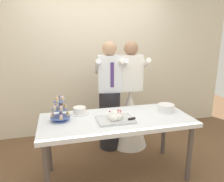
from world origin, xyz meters
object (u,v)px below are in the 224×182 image
Objects in this scene: dessert_table at (117,124)px; plate_stack at (166,108)px; person_groom at (110,102)px; round_cake at (80,111)px; cupcake_stand at (60,111)px; main_cake_tray at (116,117)px; person_bride at (130,111)px.

dessert_table is 8.41× the size of plate_stack.
plate_stack is at bearing 5.16° from dessert_table.
person_groom reaches higher than dessert_table.
round_cake is at bearing 169.14° from plate_stack.
person_groom is (0.50, 0.45, -0.07)m from round_cake.
dessert_table is 0.50m from round_cake.
cupcake_stand is at bearing -143.98° from round_cake.
dessert_table is 4.17× the size of main_cake_tray.
person_groom is 1.00× the size of person_bride.
main_cake_tray is 0.26× the size of person_groom.
person_bride is at bearing 59.94° from main_cake_tray.
dessert_table is 0.70m from plate_stack.
plate_stack is 0.74m from person_bride.
cupcake_stand is at bearing 178.51° from plate_stack.
round_cake is at bearing 146.46° from dessert_table.
main_cake_tray is at bearing -41.54° from round_cake.
person_groom is at bearing 131.78° from plate_stack.
round_cake is 0.68m from person_groom.
main_cake_tray is at bearing -114.67° from dessert_table.
main_cake_tray is at bearing -120.06° from person_bride.
main_cake_tray is 2.02× the size of plate_stack.
round_cake is (-0.41, 0.27, 0.11)m from dessert_table.
person_bride is (1.07, 0.62, -0.31)m from cupcake_stand.
cupcake_stand is (-0.65, 0.10, 0.19)m from dessert_table.
plate_stack is at bearing 10.07° from main_cake_tray.
plate_stack reaches higher than dessert_table.
person_bride is at bearing 111.98° from plate_stack.
cupcake_stand is 1.27× the size of round_cake.
person_bride reaches higher than main_cake_tray.
dessert_table is 5.90× the size of cupcake_stand.
dessert_table is at bearing -120.52° from person_bride.
person_bride is (0.83, 0.44, -0.23)m from round_cake.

